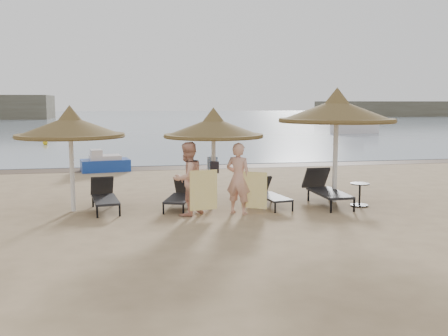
# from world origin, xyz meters

# --- Properties ---
(ground) EXTENTS (160.00, 160.00, 0.00)m
(ground) POSITION_xyz_m (0.00, 0.00, 0.00)
(ground) COLOR tan
(ground) RESTS_ON ground
(sea) EXTENTS (200.00, 140.00, 0.03)m
(sea) POSITION_xyz_m (0.00, 80.00, 0.01)
(sea) COLOR slate
(sea) RESTS_ON ground
(wet_sand_strip) EXTENTS (200.00, 1.60, 0.01)m
(wet_sand_strip) POSITION_xyz_m (0.00, 9.40, 0.00)
(wet_sand_strip) COLOR brown
(wet_sand_strip) RESTS_ON ground
(palapa_left) EXTENTS (2.78, 2.78, 2.75)m
(palapa_left) POSITION_xyz_m (-3.58, 1.17, 2.19)
(palapa_left) COLOR white
(palapa_left) RESTS_ON ground
(palapa_center) EXTENTS (2.71, 2.71, 2.69)m
(palapa_center) POSITION_xyz_m (0.13, 1.12, 2.14)
(palapa_center) COLOR white
(palapa_center) RESTS_ON ground
(palapa_right) EXTENTS (3.26, 3.26, 3.23)m
(palapa_right) POSITION_xyz_m (3.59, 1.02, 2.58)
(palapa_right) COLOR white
(palapa_right) RESTS_ON ground
(lounger_far_left) EXTENTS (0.85, 1.88, 0.81)m
(lounger_far_left) POSITION_xyz_m (-2.79, 1.26, 0.36)
(lounger_far_left) COLOR black
(lounger_far_left) RESTS_ON ground
(lounger_near_left) EXTENTS (1.05, 1.79, 0.76)m
(lounger_near_left) POSITION_xyz_m (-0.77, 1.15, 0.34)
(lounger_near_left) COLOR black
(lounger_near_left) RESTS_ON ground
(lounger_near_right) EXTENTS (0.82, 1.74, 0.75)m
(lounger_near_right) POSITION_xyz_m (1.63, 0.90, 0.34)
(lounger_near_right) COLOR black
(lounger_near_right) RESTS_ON ground
(lounger_far_right) EXTENTS (0.73, 2.13, 0.95)m
(lounger_far_right) POSITION_xyz_m (3.25, 0.85, 0.43)
(lounger_far_right) COLOR black
(lounger_far_right) RESTS_ON ground
(side_table) EXTENTS (0.52, 0.52, 0.63)m
(side_table) POSITION_xyz_m (4.06, 0.38, 0.30)
(side_table) COLOR black
(side_table) RESTS_ON ground
(person_left) EXTENTS (1.17, 1.10, 2.14)m
(person_left) POSITION_xyz_m (-0.70, 0.15, 1.07)
(person_left) COLOR #DC9D83
(person_left) RESTS_ON ground
(person_right) EXTENTS (1.16, 1.08, 2.11)m
(person_right) POSITION_xyz_m (0.58, 0.06, 1.05)
(person_right) COLOR #DC9D83
(person_right) RESTS_ON ground
(towel_left) EXTENTS (0.70, 0.15, 0.99)m
(towel_left) POSITION_xyz_m (-0.35, -0.20, 0.69)
(towel_left) COLOR yellow
(towel_left) RESTS_ON ground
(towel_right) EXTENTS (0.58, 0.36, 0.93)m
(towel_right) POSITION_xyz_m (0.93, -0.19, 0.64)
(towel_right) COLOR yellow
(towel_right) RESTS_ON ground
(bag_patterned) EXTENTS (0.29, 0.11, 0.35)m
(bag_patterned) POSITION_xyz_m (0.13, 1.30, 1.16)
(bag_patterned) COLOR silver
(bag_patterned) RESTS_ON ground
(bag_dark) EXTENTS (0.23, 0.09, 0.32)m
(bag_dark) POSITION_xyz_m (0.13, 0.96, 1.09)
(bag_dark) COLOR black
(bag_dark) RESTS_ON ground
(pedal_boat) EXTENTS (2.09, 1.44, 0.90)m
(pedal_boat) POSITION_xyz_m (-3.11, 8.88, 0.33)
(pedal_boat) COLOR #163996
(pedal_boat) RESTS_ON ground
(buoy_left) EXTENTS (0.32, 0.32, 0.32)m
(buoy_left) POSITION_xyz_m (-7.53, 22.45, 0.16)
(buoy_left) COLOR yellow
(buoy_left) RESTS_ON ground
(buoy_mid) EXTENTS (0.38, 0.38, 0.38)m
(buoy_mid) POSITION_xyz_m (3.03, 28.57, 0.19)
(buoy_mid) COLOR yellow
(buoy_mid) RESTS_ON ground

